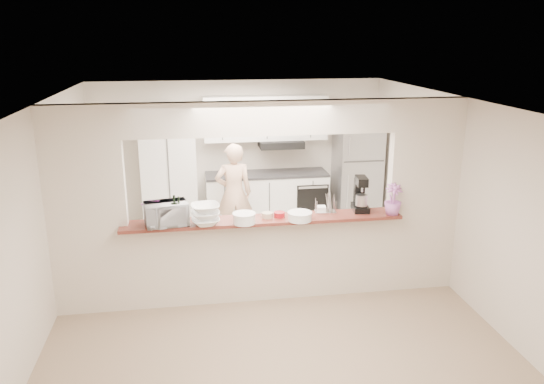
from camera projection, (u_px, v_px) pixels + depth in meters
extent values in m
plane|color=#9F856B|center=(263.00, 297.00, 6.78)|extent=(6.00, 6.00, 0.00)
cube|color=beige|center=(249.00, 250.00, 8.25)|extent=(5.00, 2.90, 0.01)
cube|color=beige|center=(87.00, 213.00, 6.12)|extent=(0.90, 0.15, 2.50)
cube|color=beige|center=(422.00, 197.00, 6.73)|extent=(0.90, 0.15, 2.50)
cube|color=beige|center=(262.00, 118.00, 6.13)|extent=(3.20, 0.15, 0.40)
cube|color=beige|center=(263.00, 260.00, 6.63)|extent=(3.20, 0.15, 1.05)
cube|color=brown|center=(263.00, 220.00, 6.43)|extent=(3.40, 0.38, 0.04)
cube|color=silver|center=(169.00, 170.00, 8.86)|extent=(0.90, 0.60, 2.10)
cube|color=silver|center=(267.00, 200.00, 9.28)|extent=(2.10, 0.60, 0.90)
cube|color=#323235|center=(267.00, 174.00, 9.14)|extent=(2.10, 0.62, 0.04)
cube|color=silver|center=(265.00, 118.00, 8.99)|extent=(2.10, 0.35, 0.75)
cube|color=black|center=(281.00, 144.00, 9.05)|extent=(0.75, 0.45, 0.12)
cube|color=black|center=(313.00, 200.00, 9.09)|extent=(0.55, 0.02, 0.55)
cube|color=#A5A5AA|center=(357.00, 175.00, 9.36)|extent=(0.75, 0.70, 1.70)
imported|color=#CC6CA5|center=(154.00, 209.00, 6.28)|extent=(0.33, 0.31, 0.30)
cylinder|color=black|center=(175.00, 215.00, 6.13)|extent=(0.07, 0.07, 0.28)
cylinder|color=black|center=(174.00, 199.00, 6.08)|extent=(0.03, 0.03, 0.10)
cylinder|color=black|center=(179.00, 215.00, 6.14)|extent=(0.07, 0.07, 0.26)
cylinder|color=black|center=(179.00, 201.00, 6.09)|extent=(0.02, 0.02, 0.09)
imported|color=#BCBCC2|center=(166.00, 214.00, 6.16)|extent=(0.54, 0.42, 0.27)
imported|color=white|center=(205.00, 215.00, 6.17)|extent=(0.36, 0.36, 0.24)
cylinder|color=white|center=(244.00, 219.00, 6.24)|extent=(0.26, 0.26, 0.12)
cylinder|color=white|center=(244.00, 214.00, 6.22)|extent=(0.27, 0.27, 0.01)
cylinder|color=white|center=(300.00, 217.00, 6.34)|extent=(0.29, 0.29, 0.10)
cylinder|color=white|center=(300.00, 212.00, 6.32)|extent=(0.30, 0.30, 0.01)
cylinder|color=maroon|center=(279.00, 214.00, 6.46)|extent=(0.13, 0.13, 0.06)
cylinder|color=tan|center=(267.00, 215.00, 6.44)|extent=(0.14, 0.14, 0.06)
cube|color=silver|center=(325.00, 212.00, 6.63)|extent=(0.28, 0.18, 0.02)
cube|color=white|center=(326.00, 209.00, 6.62)|extent=(0.12, 0.12, 0.07)
cube|color=black|center=(360.00, 208.00, 6.69)|extent=(0.22, 0.32, 0.07)
cube|color=black|center=(359.00, 191.00, 6.74)|extent=(0.14, 0.12, 0.32)
cube|color=black|center=(362.00, 181.00, 6.58)|extent=(0.16, 0.27, 0.11)
cylinder|color=#B7B7BC|center=(362.00, 200.00, 6.60)|extent=(0.15, 0.15, 0.14)
imported|color=#B566BD|center=(393.00, 199.00, 6.51)|extent=(0.23, 0.23, 0.39)
imported|color=#DFB090|center=(234.00, 194.00, 8.39)|extent=(0.61, 0.42, 1.61)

